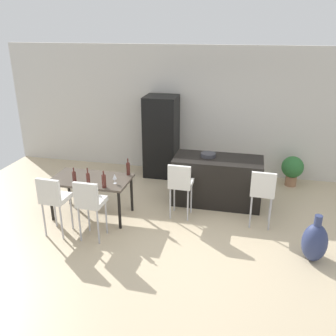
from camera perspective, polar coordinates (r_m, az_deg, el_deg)
name	(u,v)px	position (r m, az deg, el deg)	size (l,w,h in m)	color
ground_plane	(193,229)	(6.39, 3.90, -9.55)	(10.00, 10.00, 0.00)	#C6B28E
back_wall	(214,112)	(8.43, 7.21, 8.72)	(10.00, 0.12, 2.90)	beige
kitchen_island	(217,181)	(7.17, 7.70, -1.95)	(1.69, 0.79, 0.92)	black
bar_chair_left	(180,182)	(6.44, 1.95, -2.24)	(0.41, 0.41, 1.05)	silver
bar_chair_middle	(263,190)	(6.36, 14.57, -3.32)	(0.41, 0.41, 1.05)	silver
dining_table	(91,182)	(6.66, -11.93, -2.16)	(1.40, 0.78, 0.74)	#4C4238
dining_chair_near	(53,197)	(6.19, -17.49, -4.33)	(0.42, 0.42, 1.05)	silver
dining_chair_far	(90,201)	(5.91, -12.15, -5.04)	(0.41, 0.41, 1.05)	silver
wine_bottle_end	(104,181)	(6.19, -9.99, -2.01)	(0.07, 0.07, 0.30)	#471E19
wine_bottle_inner	(88,179)	(6.29, -12.38, -1.75)	(0.06, 0.06, 0.33)	#471E19
wine_bottle_left	(128,169)	(6.65, -6.26, -0.09)	(0.07, 0.07, 0.31)	#471E19
wine_bottle_middle	(74,177)	(6.48, -14.45, -1.38)	(0.07, 0.07, 0.28)	#471E19
wine_glass_right	(115,177)	(6.31, -8.35, -1.36)	(0.07, 0.07, 0.17)	silver
refrigerator	(161,136)	(8.33, -1.05, 4.96)	(0.72, 0.68, 1.84)	black
fruit_bowl	(208,155)	(7.07, 6.31, 2.06)	(0.29, 0.29, 0.07)	#333338
floor_vase	(315,242)	(5.89, 21.95, -10.68)	(0.37, 0.37, 0.75)	navy
potted_plant	(292,169)	(8.32, 18.87, -0.08)	(0.47, 0.47, 0.66)	#996B4C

